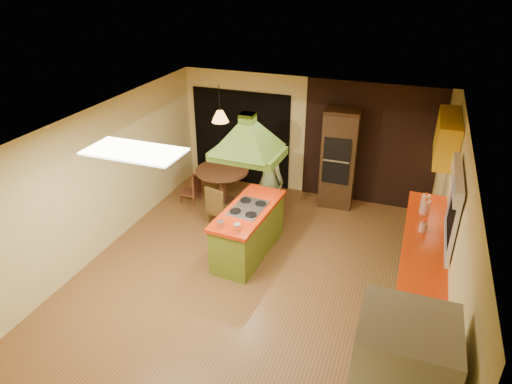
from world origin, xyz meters
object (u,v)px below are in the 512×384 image
at_px(dining_table, 222,180).
at_px(canister_large, 425,207).
at_px(kitchen_island, 248,231).
at_px(man, 269,180).
at_px(wall_oven, 339,158).

height_order(dining_table, canister_large, canister_large).
relative_size(kitchen_island, dining_table, 1.67).
bearing_deg(canister_large, kitchen_island, -164.65).
height_order(man, wall_oven, wall_oven).
height_order(kitchen_island, dining_table, kitchen_island).
bearing_deg(dining_table, canister_large, -10.16).
xyz_separation_m(man, canister_large, (2.79, -0.47, 0.19)).
bearing_deg(kitchen_island, canister_large, 19.01).
relative_size(wall_oven, dining_table, 1.90).
height_order(man, dining_table, man).
xyz_separation_m(wall_oven, canister_large, (1.68, -1.56, 0.02)).
height_order(man, canister_large, man).
distance_m(kitchen_island, canister_large, 2.90).
bearing_deg(wall_oven, dining_table, -161.52).
distance_m(man, dining_table, 1.13).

